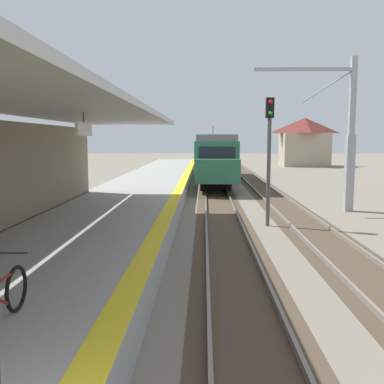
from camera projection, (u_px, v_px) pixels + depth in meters
The scene contains 7 objects.
station_platform at pixel (121, 211), 18.82m from camera, with size 5.00×80.00×0.91m.
track_pair_nearest_platform at pixel (220, 207), 22.72m from camera, with size 2.34×120.00×0.16m.
track_pair_middle at pixel (285, 207), 22.63m from camera, with size 2.34×120.00×0.16m.
approaching_train at pixel (214, 156), 36.20m from camera, with size 2.93×19.60×4.76m.
rail_signal_post at pixel (269, 148), 17.54m from camera, with size 0.32×0.34×5.20m.
catenary_pylon_far_side at pixel (345, 138), 21.23m from camera, with size 5.00×0.40×7.50m.
distant_trackside_house at pixel (304, 141), 57.80m from camera, with size 6.60×5.28×6.40m.
Camera 1 is at (1.07, -2.49, 3.54)m, focal length 40.68 mm.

